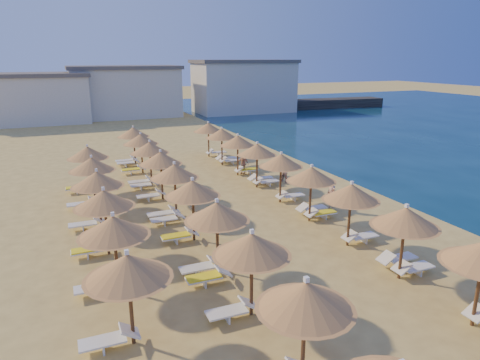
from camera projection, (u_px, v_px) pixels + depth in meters
name	position (u px, v px, depth m)	size (l,w,h in m)	color
ground	(247.00, 226.00, 22.22)	(220.00, 220.00, 0.00)	#DAB85F
jetty	(301.00, 104.00, 72.63)	(30.00, 4.00, 1.50)	black
hotel_blocks	(147.00, 91.00, 62.42)	(46.55, 10.18, 8.10)	silver
parasol_row_east	(295.00, 168.00, 23.73)	(2.64, 32.87, 3.12)	brown
parasol_row_west	(183.00, 180.00, 21.35)	(2.64, 32.87, 3.12)	brown
parasol_row_inland	(100.00, 189.00, 19.88)	(2.64, 19.43, 3.12)	brown
loungers	(218.00, 217.00, 22.54)	(13.56, 30.86, 0.66)	white
beachgoer_b	(284.00, 171.00, 29.76)	(0.78, 0.60, 1.60)	tan
beachgoer_c	(243.00, 164.00, 31.99)	(0.91, 0.38, 1.56)	tan
beachgoer_a	(331.00, 195.00, 24.37)	(0.65, 0.43, 1.79)	tan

